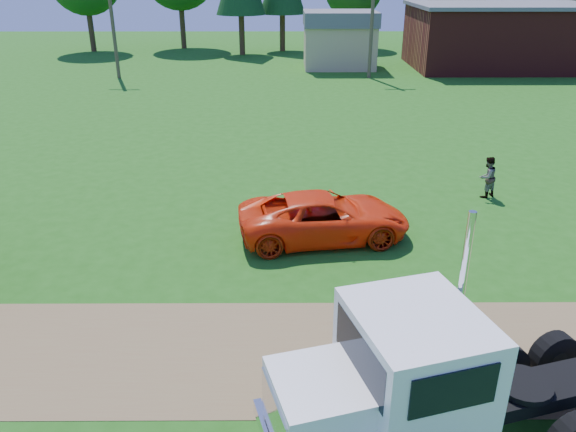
{
  "coord_description": "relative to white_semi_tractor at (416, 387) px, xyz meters",
  "views": [
    {
      "loc": [
        -0.72,
        -10.55,
        8.19
      ],
      "look_at": [
        -0.64,
        4.22,
        1.6
      ],
      "focal_mm": 35.0,
      "sensor_mm": 36.0,
      "label": 1
    }
  ],
  "objects": [
    {
      "name": "ground",
      "position": [
        -1.54,
        2.91,
        -1.53
      ],
      "size": [
        140.0,
        140.0,
        0.0
      ],
      "primitive_type": "plane",
      "color": "#1E5612",
      "rests_on": "ground"
    },
    {
      "name": "dirt_track",
      "position": [
        -1.54,
        2.91,
        -1.53
      ],
      "size": [
        120.0,
        4.2,
        0.01
      ],
      "primitive_type": "cube",
      "color": "brown",
      "rests_on": "ground"
    },
    {
      "name": "white_semi_tractor",
      "position": [
        0.0,
        0.0,
        0.0
      ],
      "size": [
        7.59,
        4.25,
        4.49
      ],
      "rotation": [
        0.0,
        0.0,
        0.28
      ],
      "color": "black",
      "rests_on": "ground"
    },
    {
      "name": "orange_pickup",
      "position": [
        -1.0,
        8.92,
        -0.77
      ],
      "size": [
        5.82,
        3.32,
        1.53
      ],
      "primitive_type": "imported",
      "rotation": [
        0.0,
        0.0,
        1.72
      ],
      "color": "#EF330B",
      "rests_on": "ground"
    },
    {
      "name": "spectator_b",
      "position": [
        5.48,
        12.52,
        -0.73
      ],
      "size": [
        0.98,
        0.92,
        1.61
      ],
      "primitive_type": "imported",
      "rotation": [
        0.0,
        0.0,
        3.68
      ],
      "color": "#999999",
      "rests_on": "ground"
    },
    {
      "name": "brick_building",
      "position": [
        16.46,
        42.91,
        1.13
      ],
      "size": [
        15.4,
        10.4,
        5.3
      ],
      "color": "maroon",
      "rests_on": "ground"
    },
    {
      "name": "tan_shed",
      "position": [
        2.46,
        42.91,
        0.89
      ],
      "size": [
        6.2,
        5.4,
        4.7
      ],
      "color": "tan",
      "rests_on": "ground"
    },
    {
      "name": "utility_poles",
      "position": [
        4.46,
        37.91,
        3.18
      ],
      "size": [
        42.2,
        0.28,
        9.0
      ],
      "color": "#453627",
      "rests_on": "ground"
    }
  ]
}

